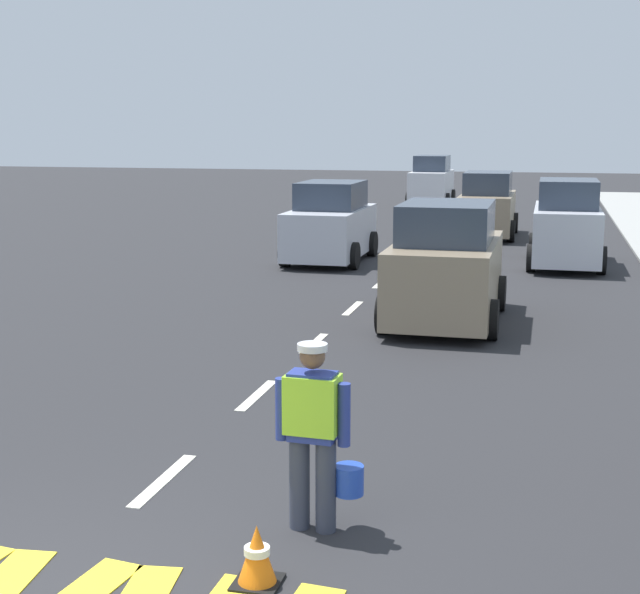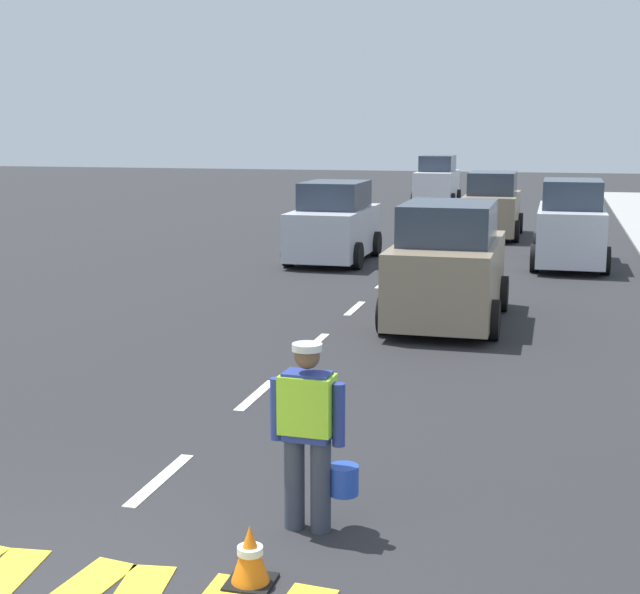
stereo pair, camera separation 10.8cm
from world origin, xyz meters
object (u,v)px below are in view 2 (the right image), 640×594
Objects in this scene: car_parked_far at (571,226)px; car_outgoing_far at (492,207)px; traffic_cone_near at (250,555)px; car_outgoing_ahead at (448,267)px; car_oncoming_second at (334,225)px; road_worker at (310,427)px; car_oncoming_third at (437,183)px.

car_outgoing_far is at bearing 112.07° from car_parked_far.
car_outgoing_far is (-2.37, 5.86, -0.05)m from car_parked_far.
traffic_cone_near is 10.03m from car_outgoing_ahead.
car_parked_far reaches higher than car_outgoing_ahead.
car_oncoming_second is (-3.62, -6.54, -0.00)m from car_outgoing_far.
car_outgoing_ahead reaches higher than road_worker.
car_oncoming_third is at bearing 95.09° from traffic_cone_near.
car_outgoing_ahead is at bearing 88.19° from traffic_cone_near.
car_oncoming_second is at bearing 101.63° from traffic_cone_near.
car_oncoming_second is at bearing -119.00° from car_outgoing_far.
car_outgoing_far is 1.06× the size of car_oncoming_second.
car_outgoing_far is at bearing 89.63° from traffic_cone_near.
car_outgoing_ahead is at bearing -106.26° from car_parked_far.
road_worker is 16.66m from car_parked_far.
road_worker is 1.28m from traffic_cone_near.
car_outgoing_far reaches higher than car_oncoming_second.
car_parked_far reaches higher than road_worker.
car_outgoing_ahead is (3.41, -24.76, -0.04)m from car_oncoming_third.
car_parked_far reaches higher than traffic_cone_near.
car_outgoing_ahead is 1.03× the size of car_oncoming_second.
traffic_cone_near is (-0.19, -1.07, -0.69)m from road_worker.
car_parked_far is (5.62, -17.19, -0.03)m from car_oncoming_third.
car_outgoing_far reaches higher than road_worker.
car_outgoing_far is at bearing 61.00° from car_oncoming_second.
car_outgoing_far is at bearing -74.03° from car_oncoming_third.
car_oncoming_second reaches higher than traffic_cone_near.
car_outgoing_far is (-0.04, 22.35, 0.04)m from road_worker.
car_parked_far is at bearing 73.74° from car_outgoing_ahead.
car_parked_far is 6.32m from car_outgoing_far.
car_parked_far is (2.21, 7.57, 0.01)m from car_outgoing_ahead.
car_parked_far is 0.98× the size of car_outgoing_far.
car_oncoming_third reaches higher than car_outgoing_far.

